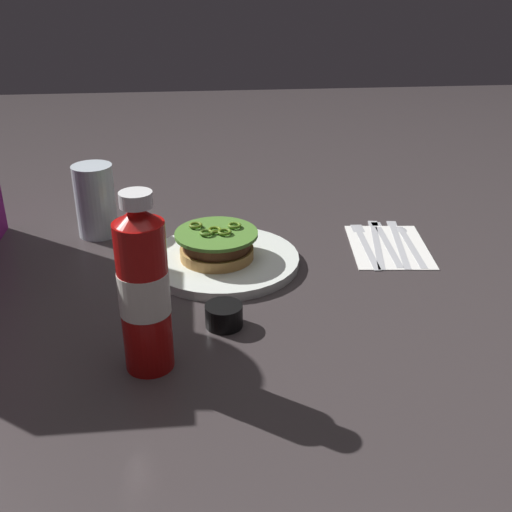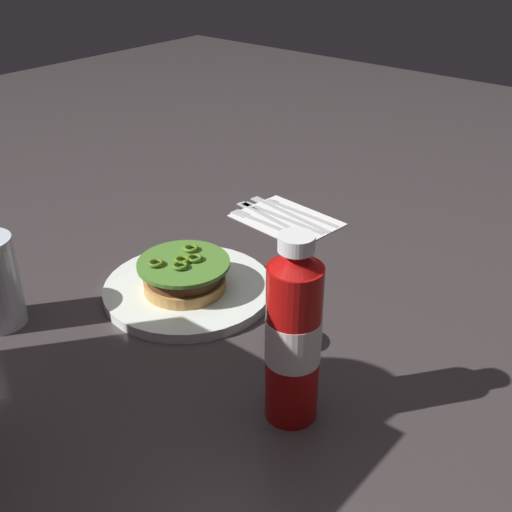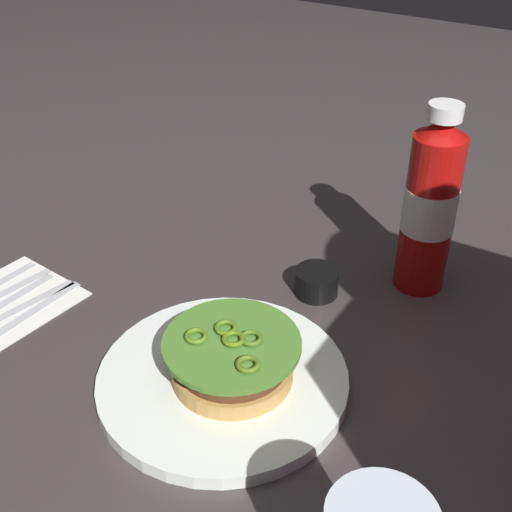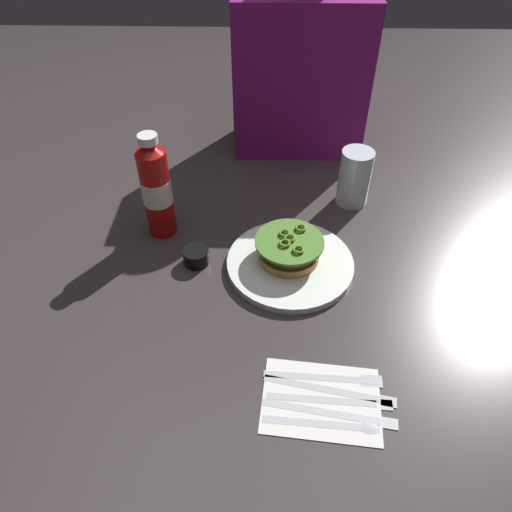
% 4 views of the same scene
% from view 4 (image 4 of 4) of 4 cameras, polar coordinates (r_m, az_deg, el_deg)
% --- Properties ---
extents(ground_plane, '(3.00, 3.00, 0.00)m').
position_cam_4_polar(ground_plane, '(0.93, 3.39, -2.80)').
color(ground_plane, '#393233').
extents(dinner_plate, '(0.26, 0.26, 0.02)m').
position_cam_4_polar(dinner_plate, '(0.95, 4.17, -0.92)').
color(dinner_plate, white).
rests_on(dinner_plate, ground_plane).
extents(burger_sandwich, '(0.14, 0.14, 0.05)m').
position_cam_4_polar(burger_sandwich, '(0.93, 4.05, 0.88)').
color(burger_sandwich, tan).
rests_on(burger_sandwich, dinner_plate).
extents(ketchup_bottle, '(0.06, 0.06, 0.23)m').
position_cam_4_polar(ketchup_bottle, '(0.99, -12.02, 7.92)').
color(ketchup_bottle, '#AE0E0C').
rests_on(ketchup_bottle, ground_plane).
extents(water_glass, '(0.07, 0.07, 0.13)m').
position_cam_4_polar(water_glass, '(1.10, 11.91, 9.33)').
color(water_glass, silver).
rests_on(water_glass, ground_plane).
extents(condiment_cup, '(0.05, 0.05, 0.03)m').
position_cam_4_polar(condiment_cup, '(0.96, -7.30, -0.02)').
color(condiment_cup, black).
rests_on(condiment_cup, ground_plane).
extents(napkin, '(0.20, 0.15, 0.00)m').
position_cam_4_polar(napkin, '(0.77, 7.94, -16.97)').
color(napkin, white).
rests_on(napkin, ground_plane).
extents(spoon_utensil, '(0.18, 0.03, 0.00)m').
position_cam_4_polar(spoon_utensil, '(0.75, 10.18, -19.56)').
color(spoon_utensil, silver).
rests_on(spoon_utensil, napkin).
extents(table_knife, '(0.21, 0.05, 0.00)m').
position_cam_4_polar(table_knife, '(0.76, 10.00, -18.38)').
color(table_knife, silver).
rests_on(table_knife, napkin).
extents(steak_knife, '(0.20, 0.03, 0.00)m').
position_cam_4_polar(steak_knife, '(0.77, 9.92, -16.90)').
color(steak_knife, silver).
rests_on(steak_knife, napkin).
extents(butter_knife, '(0.21, 0.06, 0.00)m').
position_cam_4_polar(butter_knife, '(0.78, 10.00, -15.85)').
color(butter_knife, silver).
rests_on(butter_knife, napkin).
extents(fork_utensil, '(0.19, 0.03, 0.00)m').
position_cam_4_polar(fork_utensil, '(0.79, 9.44, -14.37)').
color(fork_utensil, silver).
rests_on(fork_utensil, napkin).
extents(diner_person, '(0.33, 0.17, 0.53)m').
position_cam_4_polar(diner_person, '(1.25, 5.55, 22.50)').
color(diner_person, '#731664').
rests_on(diner_person, ground_plane).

